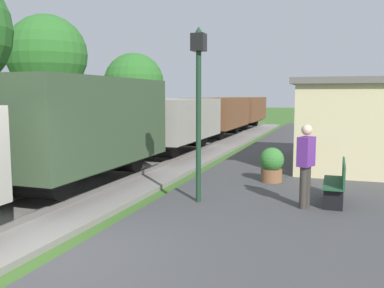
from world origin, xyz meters
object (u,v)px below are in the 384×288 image
Objects in this scene: bench_near_hut at (337,182)px; tree_field_left at (134,83)px; station_hut at (352,122)px; person_waiting at (306,163)px; freight_train at (170,122)px; tree_trackside_far at (47,55)px; lamp_post_near at (199,83)px; potted_planter at (272,164)px.

tree_field_left is (-12.17, 14.64, 2.55)m from bench_near_hut.
person_waiting is at bearing -99.98° from station_hut.
person_waiting is (5.75, -6.85, -0.28)m from freight_train.
tree_field_left is at bearing 86.05° from tree_trackside_far.
tree_trackside_far reaches higher than tree_field_left.
lamp_post_near is at bearing -117.65° from station_hut.
freight_train is 6.86m from station_hut.
station_hut is 1.57× the size of lamp_post_near.
freight_train is at bearing 135.43° from bench_near_hut.
potted_planter is at bearing 132.41° from bench_near_hut.
station_hut is 6.09m from person_waiting.
tree_trackside_far is (-11.05, 5.19, 3.63)m from potted_planter.
tree_field_left is at bearing 129.73° from bench_near_hut.
tree_field_left reaches higher than person_waiting.
tree_trackside_far is at bearing -10.83° from person_waiting.
freight_train is 6.55m from potted_planter.
tree_field_left is at bearing -31.54° from person_waiting.
bench_near_hut is at bearing -44.57° from freight_train.
potted_planter is at bearing -25.18° from tree_trackside_far.
potted_planter is (-1.02, 2.38, -0.46)m from person_waiting.
person_waiting is at bearing -50.02° from freight_train.
potted_planter reaches higher than bench_near_hut.
station_hut is 3.39× the size of person_waiting.
person_waiting is 19.21m from tree_field_left.
station_hut is at bearing 60.00° from potted_planter.
lamp_post_near is at bearing 27.66° from person_waiting.
freight_train is at bearing 136.56° from potted_planter.
tree_trackside_far is (-6.32, 0.72, 2.89)m from freight_train.
tree_field_left is (-5.80, 8.36, 1.80)m from freight_train.
bench_near_hut is at bearing -28.86° from tree_trackside_far.
station_hut is (6.80, -0.88, 0.19)m from freight_train.
potted_planter is 12.74m from tree_trackside_far.
tree_trackside_far is at bearing 141.59° from lamp_post_near.
tree_trackside_far is at bearing 173.51° from freight_train.
tree_trackside_far is at bearing 151.14° from bench_near_hut.
tree_field_left is (0.53, 7.64, -1.09)m from tree_trackside_far.
freight_train is 5.27× the size of tree_trackside_far.
tree_trackside_far reaches higher than freight_train.
bench_near_hut is 19.21m from tree_field_left.
tree_trackside_far is (-12.07, 7.57, 3.17)m from person_waiting.
potted_planter is 0.18× the size of tree_field_left.
station_hut is at bearing -6.95° from tree_trackside_far.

